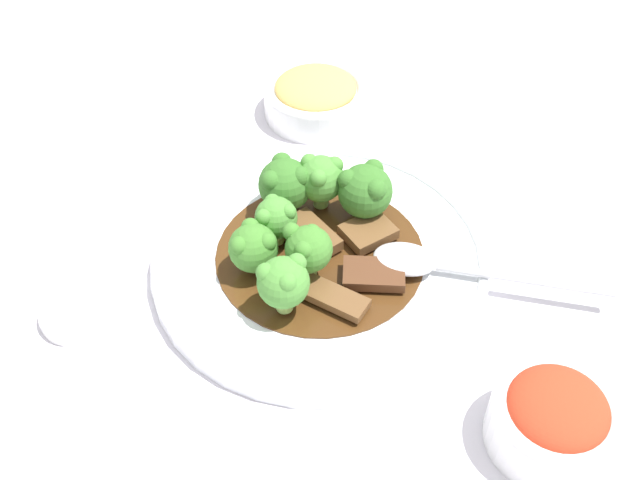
{
  "coord_description": "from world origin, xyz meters",
  "views": [
    {
      "loc": [
        0.15,
        -0.45,
        0.52
      ],
      "look_at": [
        0.0,
        0.0,
        0.03
      ],
      "focal_mm": 42.0,
      "sensor_mm": 36.0,
      "label": 1
    }
  ],
  "objects_px": {
    "beef_strip_0": "(330,296)",
    "broccoli_floret_6": "(285,183)",
    "broccoli_floret_0": "(253,247)",
    "broccoli_floret_1": "(321,178)",
    "broccoli_floret_2": "(283,282)",
    "beef_strip_1": "(374,274)",
    "side_bowl_appetizer": "(316,96)",
    "broccoli_floret_4": "(303,247)",
    "serving_spoon": "(427,263)",
    "sauce_dish": "(77,313)",
    "beef_strip_2": "(368,232)",
    "main_plate": "(320,258)",
    "broccoli_floret_3": "(275,219)",
    "broccoli_floret_5": "(365,190)",
    "side_bowl_kimchi": "(554,419)",
    "beef_strip_3": "(309,236)"
  },
  "relations": [
    {
      "from": "beef_strip_0",
      "to": "broccoli_floret_6",
      "type": "bearing_deg",
      "value": 128.56
    },
    {
      "from": "broccoli_floret_0",
      "to": "broccoli_floret_1",
      "type": "xyz_separation_m",
      "value": [
        0.03,
        0.1,
        0.01
      ]
    },
    {
      "from": "beef_strip_0",
      "to": "broccoli_floret_2",
      "type": "distance_m",
      "value": 0.05
    },
    {
      "from": "beef_strip_0",
      "to": "beef_strip_1",
      "type": "bearing_deg",
      "value": 51.66
    },
    {
      "from": "beef_strip_1",
      "to": "side_bowl_appetizer",
      "type": "height_order",
      "value": "side_bowl_appetizer"
    },
    {
      "from": "broccoli_floret_4",
      "to": "serving_spoon",
      "type": "xyz_separation_m",
      "value": [
        0.1,
        0.04,
        -0.03
      ]
    },
    {
      "from": "sauce_dish",
      "to": "serving_spoon",
      "type": "bearing_deg",
      "value": 26.64
    },
    {
      "from": "beef_strip_1",
      "to": "beef_strip_2",
      "type": "xyz_separation_m",
      "value": [
        -0.02,
        0.05,
        0.0
      ]
    },
    {
      "from": "broccoli_floret_6",
      "to": "broccoli_floret_0",
      "type": "bearing_deg",
      "value": -88.53
    },
    {
      "from": "broccoli_floret_4",
      "to": "sauce_dish",
      "type": "bearing_deg",
      "value": -150.91
    },
    {
      "from": "main_plate",
      "to": "broccoli_floret_0",
      "type": "bearing_deg",
      "value": -142.36
    },
    {
      "from": "serving_spoon",
      "to": "broccoli_floret_4",
      "type": "bearing_deg",
      "value": -157.83
    },
    {
      "from": "side_bowl_appetizer",
      "to": "sauce_dish",
      "type": "distance_m",
      "value": 0.37
    },
    {
      "from": "broccoli_floret_0",
      "to": "broccoli_floret_2",
      "type": "height_order",
      "value": "broccoli_floret_2"
    },
    {
      "from": "beef_strip_1",
      "to": "broccoli_floret_0",
      "type": "bearing_deg",
      "value": -167.77
    },
    {
      "from": "broccoli_floret_6",
      "to": "side_bowl_appetizer",
      "type": "xyz_separation_m",
      "value": [
        -0.03,
        0.18,
        -0.02
      ]
    },
    {
      "from": "broccoli_floret_2",
      "to": "broccoli_floret_1",
      "type": "bearing_deg",
      "value": 95.51
    },
    {
      "from": "broccoli_floret_3",
      "to": "broccoli_floret_5",
      "type": "height_order",
      "value": "broccoli_floret_5"
    },
    {
      "from": "broccoli_floret_5",
      "to": "side_bowl_kimchi",
      "type": "bearing_deg",
      "value": -41.49
    },
    {
      "from": "serving_spoon",
      "to": "sauce_dish",
      "type": "bearing_deg",
      "value": -153.36
    },
    {
      "from": "beef_strip_3",
      "to": "broccoli_floret_2",
      "type": "height_order",
      "value": "broccoli_floret_2"
    },
    {
      "from": "beef_strip_1",
      "to": "broccoli_floret_6",
      "type": "bearing_deg",
      "value": 149.78
    },
    {
      "from": "beef_strip_0",
      "to": "broccoli_floret_5",
      "type": "xyz_separation_m",
      "value": [
        -0.0,
        0.11,
        0.03
      ]
    },
    {
      "from": "main_plate",
      "to": "beef_strip_3",
      "type": "height_order",
      "value": "beef_strip_3"
    },
    {
      "from": "beef_strip_2",
      "to": "serving_spoon",
      "type": "xyz_separation_m",
      "value": [
        0.06,
        -0.02,
        0.0
      ]
    },
    {
      "from": "beef_strip_0",
      "to": "beef_strip_1",
      "type": "xyz_separation_m",
      "value": [
        0.03,
        0.04,
        0.0
      ]
    },
    {
      "from": "broccoli_floret_4",
      "to": "broccoli_floret_6",
      "type": "relative_size",
      "value": 1.0
    },
    {
      "from": "broccoli_floret_5",
      "to": "broccoli_floret_3",
      "type": "bearing_deg",
      "value": -135.84
    },
    {
      "from": "broccoli_floret_0",
      "to": "broccoli_floret_3",
      "type": "height_order",
      "value": "broccoli_floret_3"
    },
    {
      "from": "beef_strip_1",
      "to": "sauce_dish",
      "type": "height_order",
      "value": "beef_strip_1"
    },
    {
      "from": "broccoli_floret_0",
      "to": "sauce_dish",
      "type": "relative_size",
      "value": 0.74
    },
    {
      "from": "beef_strip_1",
      "to": "side_bowl_appetizer",
      "type": "relative_size",
      "value": 0.52
    },
    {
      "from": "broccoli_floret_2",
      "to": "broccoli_floret_0",
      "type": "bearing_deg",
      "value": 140.03
    },
    {
      "from": "broccoli_floret_4",
      "to": "broccoli_floret_6",
      "type": "bearing_deg",
      "value": 121.01
    },
    {
      "from": "broccoli_floret_6",
      "to": "beef_strip_1",
      "type": "bearing_deg",
      "value": -30.22
    },
    {
      "from": "broccoli_floret_6",
      "to": "side_bowl_appetizer",
      "type": "distance_m",
      "value": 0.18
    },
    {
      "from": "beef_strip_0",
      "to": "side_bowl_kimchi",
      "type": "distance_m",
      "value": 0.21
    },
    {
      "from": "serving_spoon",
      "to": "broccoli_floret_6",
      "type": "bearing_deg",
      "value": 166.74
    },
    {
      "from": "broccoli_floret_3",
      "to": "beef_strip_2",
      "type": "bearing_deg",
      "value": 24.96
    },
    {
      "from": "broccoli_floret_1",
      "to": "side_bowl_appetizer",
      "type": "distance_m",
      "value": 0.18
    },
    {
      "from": "beef_strip_2",
      "to": "broccoli_floret_5",
      "type": "relative_size",
      "value": 1.05
    },
    {
      "from": "beef_strip_3",
      "to": "broccoli_floret_6",
      "type": "bearing_deg",
      "value": 135.0
    },
    {
      "from": "serving_spoon",
      "to": "beef_strip_0",
      "type": "bearing_deg",
      "value": -138.19
    },
    {
      "from": "beef_strip_3",
      "to": "sauce_dish",
      "type": "xyz_separation_m",
      "value": [
        -0.17,
        -0.14,
        -0.02
      ]
    },
    {
      "from": "sauce_dish",
      "to": "beef_strip_1",
      "type": "bearing_deg",
      "value": 25.47
    },
    {
      "from": "broccoli_floret_1",
      "to": "sauce_dish",
      "type": "bearing_deg",
      "value": -130.61
    },
    {
      "from": "broccoli_floret_1",
      "to": "side_bowl_kimchi",
      "type": "bearing_deg",
      "value": -35.8
    },
    {
      "from": "main_plate",
      "to": "beef_strip_1",
      "type": "bearing_deg",
      "value": -15.25
    },
    {
      "from": "beef_strip_3",
      "to": "side_bowl_kimchi",
      "type": "xyz_separation_m",
      "value": [
        0.24,
        -0.12,
        0.0
      ]
    },
    {
      "from": "side_bowl_kimchi",
      "to": "side_bowl_appetizer",
      "type": "xyz_separation_m",
      "value": [
        -0.3,
        0.34,
        -0.01
      ]
    }
  ]
}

